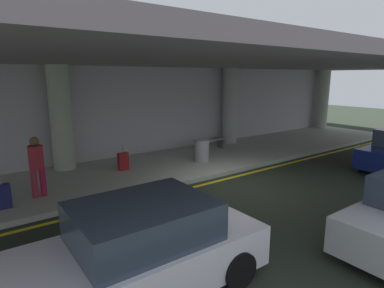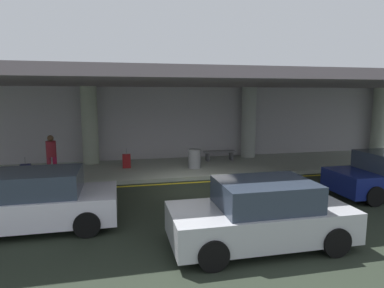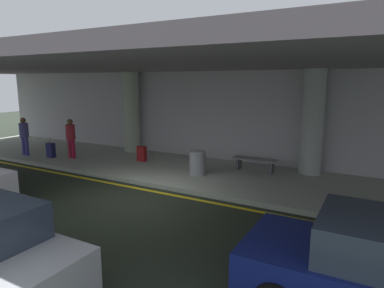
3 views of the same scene
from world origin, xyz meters
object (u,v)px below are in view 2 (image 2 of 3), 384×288
(traveler_with_luggage, at_px, (51,153))
(trash_bin_steel, at_px, (194,159))
(car_white, at_px, (35,201))
(suitcase_upright_primary, at_px, (127,161))
(support_column_center, at_px, (379,120))
(bench_metal, at_px, (219,154))
(car_silver, at_px, (261,215))
(suitcase_upright_secondary, at_px, (26,172))
(support_column_far_left, at_px, (90,125))
(support_column_left_mid, at_px, (249,122))

(traveler_with_luggage, bearing_deg, trash_bin_steel, 99.32)
(car_white, relative_size, suitcase_upright_primary, 4.56)
(car_white, bearing_deg, trash_bin_steel, 42.86)
(support_column_center, height_order, bench_metal, support_column_center)
(bench_metal, height_order, trash_bin_steel, trash_bin_steel)
(suitcase_upright_primary, bearing_deg, traveler_with_luggage, -167.32)
(traveler_with_luggage, xyz_separation_m, bench_metal, (7.52, 1.74, -0.61))
(car_silver, xyz_separation_m, trash_bin_steel, (0.17, 7.50, -0.14))
(traveler_with_luggage, height_order, suitcase_upright_primary, traveler_with_luggage)
(car_white, xyz_separation_m, bench_metal, (7.01, 6.78, -0.21))
(support_column_center, distance_m, trash_bin_steel, 11.68)
(trash_bin_steel, bearing_deg, support_column_center, 10.46)
(suitcase_upright_secondary, height_order, bench_metal, suitcase_upright_secondary)
(support_column_far_left, height_order, traveler_with_luggage, support_column_far_left)
(support_column_center, relative_size, car_white, 0.89)
(support_column_center, xyz_separation_m, bench_metal, (-9.79, -0.68, -1.47))
(support_column_left_mid, height_order, suitcase_upright_primary, support_column_left_mid)
(car_silver, height_order, suitcase_upright_primary, car_silver)
(car_white, height_order, suitcase_upright_primary, car_white)
(support_column_left_mid, distance_m, support_column_center, 8.00)
(car_white, height_order, trash_bin_steel, car_white)
(car_silver, height_order, traveler_with_luggage, traveler_with_luggage)
(support_column_far_left, xyz_separation_m, car_silver, (4.42, -9.61, -1.26))
(support_column_center, xyz_separation_m, suitcase_upright_secondary, (-18.21, -2.76, -1.51))
(support_column_center, distance_m, traveler_with_luggage, 17.51)
(support_column_left_mid, xyz_separation_m, trash_bin_steel, (-3.40, -2.11, -1.40))
(bench_metal, bearing_deg, car_silver, -101.28)
(suitcase_upright_primary, bearing_deg, suitcase_upright_secondary, -166.94)
(support_column_far_left, bearing_deg, car_white, -96.15)
(traveler_with_luggage, distance_m, suitcase_upright_secondary, 1.16)
(support_column_left_mid, xyz_separation_m, car_white, (-8.80, -7.46, -1.26))
(trash_bin_steel, bearing_deg, car_white, -135.24)
(suitcase_upright_primary, xyz_separation_m, trash_bin_steel, (2.97, -0.71, 0.11))
(support_column_far_left, xyz_separation_m, support_column_left_mid, (8.00, 0.00, 0.00))
(support_column_center, relative_size, trash_bin_steel, 4.29)
(bench_metal, bearing_deg, suitcase_upright_primary, -171.07)
(support_column_left_mid, distance_m, trash_bin_steel, 4.24)
(support_column_center, height_order, car_silver, support_column_center)
(support_column_center, relative_size, suitcase_upright_secondary, 4.06)
(support_column_far_left, bearing_deg, traveler_with_luggage, -118.59)
(support_column_far_left, relative_size, support_column_center, 1.00)
(car_silver, distance_m, traveler_with_luggage, 9.21)
(support_column_far_left, distance_m, support_column_left_mid, 8.00)
(bench_metal, bearing_deg, support_column_left_mid, 20.75)
(support_column_left_mid, xyz_separation_m, traveler_with_luggage, (-9.32, -2.42, -0.86))
(car_silver, relative_size, suitcase_upright_primary, 4.56)
(support_column_far_left, xyz_separation_m, trash_bin_steel, (4.60, -2.11, -1.40))
(support_column_left_mid, distance_m, car_white, 11.61)
(car_white, bearing_deg, traveler_with_luggage, 93.92)
(support_column_left_mid, xyz_separation_m, support_column_center, (8.00, 0.00, 0.00))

